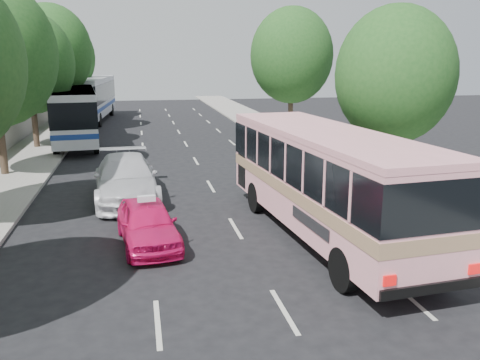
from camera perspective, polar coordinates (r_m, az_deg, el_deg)
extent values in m
plane|color=black|center=(13.73, -1.49, -11.05)|extent=(120.00, 120.00, 0.00)
cube|color=#9E998E|center=(33.41, -22.23, 2.81)|extent=(4.00, 90.00, 0.15)
cube|color=#9E998E|center=(34.47, 6.75, 4.00)|extent=(4.00, 90.00, 0.12)
cube|color=#9E998E|center=(33.67, -25.36, 4.01)|extent=(0.30, 90.00, 1.50)
cylinder|color=#38281E|center=(27.39, -25.22, 4.24)|extent=(0.36, 0.36, 3.80)
cylinder|color=#38281E|center=(35.14, -22.05, 6.08)|extent=(0.36, 0.36, 3.50)
ellipsoid|color=#1E4E1B|center=(34.92, -22.59, 12.06)|extent=(5.52, 5.52, 6.35)
sphere|color=#1E4E1B|center=(34.56, -22.18, 13.93)|extent=(3.59, 3.59, 3.59)
cylinder|color=#38281E|center=(42.95, -20.06, 7.76)|extent=(0.36, 0.36, 3.99)
ellipsoid|color=#1E4E1B|center=(42.79, -20.52, 13.35)|extent=(6.30, 6.30, 7.24)
sphere|color=#1E4E1B|center=(42.47, -20.18, 15.09)|extent=(4.09, 4.09, 4.09)
cylinder|color=#38281E|center=(50.88, -18.98, 8.47)|extent=(0.36, 0.36, 3.72)
ellipsoid|color=#1E4E1B|center=(50.74, -19.32, 12.88)|extent=(5.88, 5.88, 6.76)
sphere|color=#1E4E1B|center=(50.40, -19.01, 14.24)|extent=(3.82, 3.82, 3.82)
cylinder|color=#38281E|center=(23.37, 16.43, 2.88)|extent=(0.36, 0.36, 3.23)
ellipsoid|color=#1E4E1B|center=(23.02, 17.00, 11.23)|extent=(5.10, 5.10, 5.87)
sphere|color=#1E4E1B|center=(22.94, 18.45, 13.67)|extent=(3.32, 3.31, 3.31)
cylinder|color=#38281E|center=(38.16, 5.68, 7.74)|extent=(0.36, 0.36, 3.80)
ellipsoid|color=#1E4E1B|center=(37.97, 5.83, 13.75)|extent=(6.00, 6.00, 6.90)
sphere|color=#1E4E1B|center=(37.83, 6.61, 15.55)|extent=(3.90, 3.90, 3.90)
cube|color=pink|center=(16.37, 9.57, 0.40)|extent=(3.70, 11.19, 2.95)
cube|color=#9E7A59|center=(16.45, 9.52, -0.75)|extent=(3.75, 11.21, 0.38)
cube|color=black|center=(16.26, 9.64, 2.25)|extent=(3.76, 11.22, 1.21)
cube|color=pink|center=(16.12, 9.76, 5.20)|extent=(3.73, 11.21, 0.18)
cylinder|color=black|center=(19.25, 1.83, -1.96)|extent=(0.43, 1.17, 1.14)
cylinder|color=black|center=(20.13, 8.47, -1.41)|extent=(0.43, 1.17, 1.14)
cylinder|color=black|center=(13.13, 11.61, -9.81)|extent=(0.43, 1.17, 1.14)
cylinder|color=black|center=(14.38, 20.36, -8.29)|extent=(0.43, 1.17, 1.14)
imported|color=#E71462|center=(16.11, -10.34, -4.79)|extent=(2.16, 4.32, 1.41)
imported|color=silver|center=(21.38, -12.68, 0.16)|extent=(2.82, 6.25, 1.78)
cube|color=silver|center=(36.39, -18.05, 7.23)|extent=(3.82, 12.51, 3.13)
cube|color=black|center=(36.35, -18.10, 7.83)|extent=(3.88, 12.55, 1.54)
cube|color=navy|center=(36.48, -17.96, 5.99)|extent=(3.87, 12.54, 0.31)
cube|color=silver|center=(36.27, -18.23, 9.57)|extent=(3.85, 12.53, 0.14)
cylinder|color=black|center=(40.48, -19.48, 5.46)|extent=(0.44, 1.16, 1.13)
cylinder|color=black|center=(40.44, -16.20, 5.69)|extent=(0.44, 1.16, 1.13)
cylinder|color=black|center=(32.36, -19.97, 3.57)|extent=(0.44, 1.16, 1.13)
cylinder|color=black|center=(32.32, -15.87, 3.85)|extent=(0.44, 1.16, 1.13)
cube|color=silver|center=(49.50, -16.39, 9.02)|extent=(3.75, 13.36, 3.35)
cube|color=black|center=(49.48, -16.42, 9.50)|extent=(3.80, 13.40, 1.65)
cube|color=navy|center=(49.57, -16.32, 8.04)|extent=(3.79, 13.39, 0.33)
cube|color=silver|center=(49.42, -16.51, 10.87)|extent=(3.77, 13.39, 0.15)
cylinder|color=black|center=(53.95, -16.91, 7.52)|extent=(0.44, 1.23, 1.21)
cylinder|color=black|center=(53.59, -14.25, 7.65)|extent=(0.44, 1.23, 1.21)
cylinder|color=black|center=(45.35, -18.71, 6.36)|extent=(0.44, 1.23, 1.21)
cylinder|color=black|center=(44.92, -15.56, 6.51)|extent=(0.44, 1.23, 1.21)
cube|color=silver|center=(15.88, -10.46, -2.06)|extent=(0.57, 0.25, 0.18)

